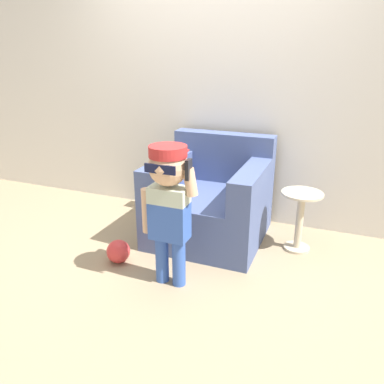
{
  "coord_description": "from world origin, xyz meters",
  "views": [
    {
      "loc": [
        1.12,
        -2.69,
        1.55
      ],
      "look_at": [
        0.13,
        -0.22,
        0.56
      ],
      "focal_mm": 35.0,
      "sensor_mm": 36.0,
      "label": 1
    }
  ],
  "objects_px": {
    "person_child": "(169,195)",
    "side_table": "(300,215)",
    "toy_ball": "(118,251)",
    "armchair": "(211,202)"
  },
  "relations": [
    {
      "from": "armchair",
      "to": "side_table",
      "type": "bearing_deg",
      "value": 2.37
    },
    {
      "from": "armchair",
      "to": "toy_ball",
      "type": "height_order",
      "value": "armchair"
    },
    {
      "from": "armchair",
      "to": "person_child",
      "type": "relative_size",
      "value": 0.93
    },
    {
      "from": "person_child",
      "to": "toy_ball",
      "type": "relative_size",
      "value": 5.45
    },
    {
      "from": "person_child",
      "to": "side_table",
      "type": "height_order",
      "value": "person_child"
    },
    {
      "from": "toy_ball",
      "to": "side_table",
      "type": "bearing_deg",
      "value": 30.17
    },
    {
      "from": "armchair",
      "to": "side_table",
      "type": "xyz_separation_m",
      "value": [
        0.76,
        0.03,
        -0.02
      ]
    },
    {
      "from": "person_child",
      "to": "side_table",
      "type": "bearing_deg",
      "value": 47.27
    },
    {
      "from": "person_child",
      "to": "toy_ball",
      "type": "distance_m",
      "value": 0.77
    },
    {
      "from": "armchair",
      "to": "person_child",
      "type": "xyz_separation_m",
      "value": [
        -0.02,
        -0.81,
        0.35
      ]
    }
  ]
}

